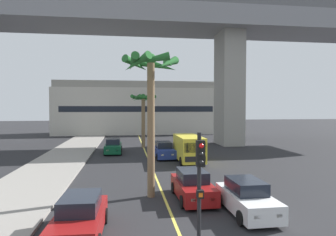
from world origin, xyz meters
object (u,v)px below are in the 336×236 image
(car_queue_second, at_px, (113,147))
(car_queue_fourth, at_px, (80,218))
(car_queue_front, at_px, (193,186))
(delivery_van, at_px, (189,148))
(car_queue_fifth, at_px, (247,198))
(palm_tree_mid_median, at_px, (151,81))
(car_queue_third, at_px, (164,151))
(palm_tree_near_median, at_px, (143,105))
(traffic_light_median_near, at_px, (200,183))

(car_queue_second, relative_size, car_queue_fourth, 0.99)
(car_queue_front, height_order, delivery_van, delivery_van)
(car_queue_fifth, xyz_separation_m, palm_tree_mid_median, (-4.20, 3.19, 5.61))
(car_queue_fourth, height_order, palm_tree_mid_median, palm_tree_mid_median)
(car_queue_front, xyz_separation_m, delivery_van, (1.99, 10.44, 0.57))
(car_queue_third, xyz_separation_m, palm_tree_near_median, (-1.57, 7.73, 4.45))
(palm_tree_near_median, bearing_deg, car_queue_third, -78.51)
(palm_tree_mid_median, bearing_deg, car_queue_fourth, -123.45)
(delivery_van, relative_size, traffic_light_median_near, 1.25)
(car_queue_second, relative_size, car_queue_third, 0.99)
(car_queue_third, bearing_deg, palm_tree_near_median, 101.49)
(car_queue_front, height_order, car_queue_third, same)
(car_queue_fourth, xyz_separation_m, palm_tree_near_median, (3.76, 24.58, 4.45))
(delivery_van, bearing_deg, traffic_light_median_near, -100.94)
(delivery_van, xyz_separation_m, palm_tree_near_median, (-3.50, 10.27, 3.88))
(traffic_light_median_near, height_order, palm_tree_near_median, palm_tree_near_median)
(car_queue_second, xyz_separation_m, palm_tree_near_median, (3.42, 4.15, 4.45))
(car_queue_third, height_order, car_queue_fifth, same)
(car_queue_fourth, xyz_separation_m, traffic_light_median_near, (3.90, -3.06, 1.99))
(car_queue_fifth, relative_size, palm_tree_mid_median, 0.52)
(car_queue_front, bearing_deg, palm_tree_mid_median, 160.31)
(car_queue_fourth, height_order, car_queue_fifth, same)
(car_queue_fourth, bearing_deg, car_queue_front, 36.42)
(car_queue_fifth, bearing_deg, traffic_light_median_near, -126.75)
(palm_tree_near_median, bearing_deg, car_queue_second, -129.55)
(car_queue_fifth, bearing_deg, palm_tree_mid_median, 142.80)
(traffic_light_median_near, bearing_deg, car_queue_front, 78.88)
(delivery_van, relative_size, palm_tree_mid_median, 0.67)
(car_queue_third, distance_m, palm_tree_near_median, 9.06)
(car_queue_fourth, height_order, delivery_van, delivery_van)
(car_queue_second, height_order, delivery_van, delivery_van)
(traffic_light_median_near, distance_m, palm_tree_near_median, 27.75)
(car_queue_fourth, relative_size, delivery_van, 0.79)
(car_queue_second, distance_m, car_queue_third, 6.15)
(car_queue_fifth, height_order, palm_tree_mid_median, palm_tree_mid_median)
(traffic_light_median_near, bearing_deg, car_queue_second, 98.63)
(car_queue_front, distance_m, car_queue_fifth, 3.14)
(car_queue_front, xyz_separation_m, car_queue_fourth, (-5.26, -3.88, 0.00))
(car_queue_second, height_order, palm_tree_near_median, palm_tree_near_median)
(palm_tree_mid_median, bearing_deg, delivery_van, 66.61)
(delivery_van, bearing_deg, car_queue_fourth, -116.88)
(car_queue_front, xyz_separation_m, car_queue_fifth, (2.02, -2.41, 0.00))
(delivery_van, distance_m, traffic_light_median_near, 17.76)
(car_queue_front, xyz_separation_m, palm_tree_mid_median, (-2.18, 0.78, 5.61))
(traffic_light_median_near, xyz_separation_m, palm_tree_near_median, (-0.14, 27.64, 2.45))
(car_queue_fourth, relative_size, car_queue_fifth, 1.01)
(car_queue_third, relative_size, car_queue_fifth, 1.01)
(palm_tree_near_median, bearing_deg, traffic_light_median_near, -89.71)
(car_queue_fourth, height_order, palm_tree_near_median, palm_tree_near_median)
(car_queue_fourth, relative_size, palm_tree_near_median, 0.63)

